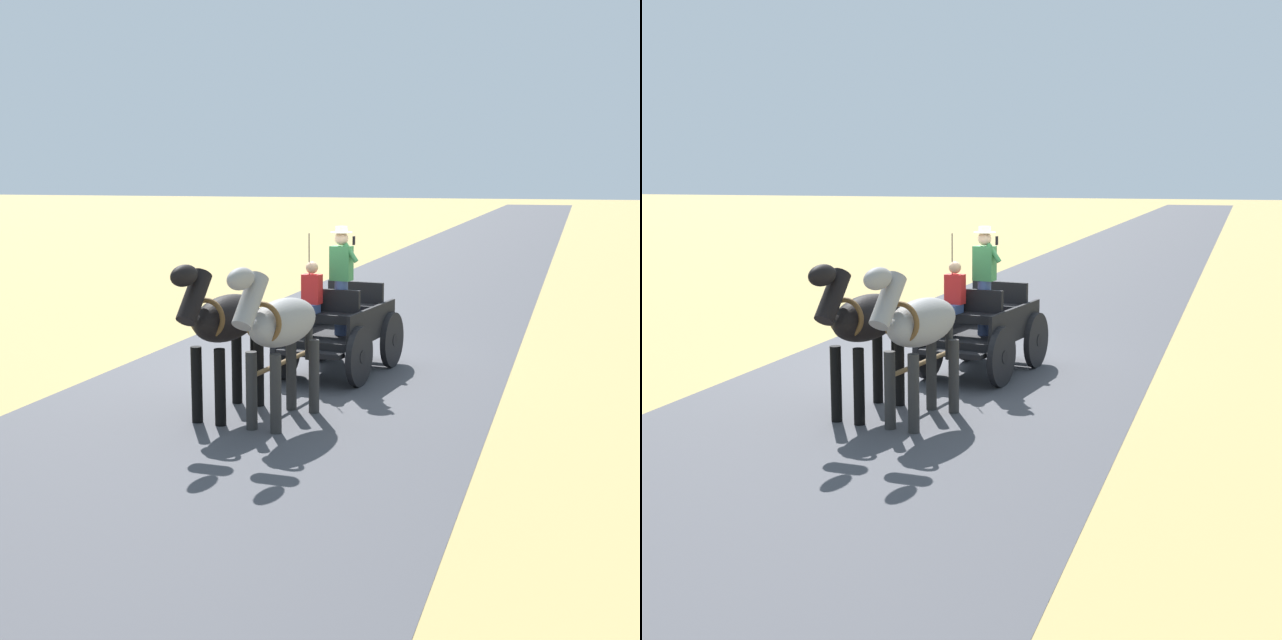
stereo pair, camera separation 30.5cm
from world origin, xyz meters
TOP-DOWN VIEW (x-y plane):
  - ground_plane at (0.00, 0.00)m, footprint 200.00×200.00m
  - road_surface at (0.00, 0.00)m, footprint 6.59×160.00m
  - horse_drawn_carriage at (-0.51, 0.31)m, footprint 1.71×4.51m
  - horse_near_side at (-0.54, 3.37)m, footprint 0.82×2.15m
  - horse_off_side at (0.31, 3.26)m, footprint 0.76×2.15m

SIDE VIEW (x-z plane):
  - ground_plane at x=0.00m, z-range 0.00..0.00m
  - road_surface at x=0.00m, z-range 0.00..0.01m
  - horse_drawn_carriage at x=-0.51m, z-range -0.43..2.07m
  - horse_near_side at x=-0.54m, z-range 0.22..2.43m
  - horse_off_side at x=0.31m, z-range 0.22..2.43m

